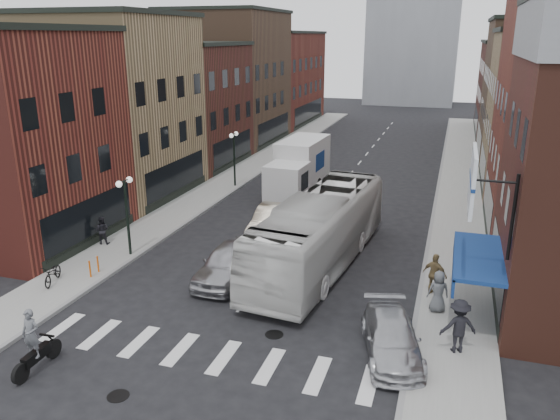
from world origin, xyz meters
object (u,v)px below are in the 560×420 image
(curb_car, at_px, (392,338))
(parked_bicycle, at_px, (53,273))
(ped_left_solo, at_px, (102,230))
(ped_right_b, at_px, (435,274))
(box_truck, at_px, (299,168))
(ped_right_a, at_px, (459,326))
(streetlamp_near, at_px, (126,202))
(bike_rack, at_px, (94,266))
(sedan_left_far, at_px, (272,221))
(streetlamp_far, at_px, (234,149))
(sedan_left_near, at_px, (229,263))
(transit_bus, at_px, (320,231))
(motorcycle_rider, at_px, (33,343))
(billboard_sign, at_px, (475,182))
(ped_right_c, at_px, (438,292))

(curb_car, bearing_deg, parked_bicycle, 161.40)
(parked_bicycle, bearing_deg, ped_left_solo, 80.84)
(ped_right_b, bearing_deg, ped_left_solo, 20.67)
(box_truck, bearing_deg, ped_right_b, -51.65)
(ped_right_a, bearing_deg, box_truck, -79.73)
(streetlamp_near, bearing_deg, ped_left_solo, 159.54)
(bike_rack, bearing_deg, sedan_left_far, 52.30)
(streetlamp_far, relative_size, ped_right_b, 2.22)
(sedan_left_near, bearing_deg, ped_right_a, -17.32)
(transit_bus, xyz_separation_m, parked_bicycle, (-10.85, -5.94, -1.18))
(streetlamp_near, bearing_deg, parked_bicycle, -109.28)
(streetlamp_near, distance_m, streetlamp_far, 14.00)
(sedan_left_far, bearing_deg, sedan_left_near, -92.56)
(motorcycle_rider, xyz_separation_m, parked_bicycle, (-3.93, 5.63, -0.46))
(streetlamp_far, relative_size, sedan_left_near, 0.83)
(transit_bus, distance_m, sedan_left_far, 4.92)
(billboard_sign, distance_m, ped_right_c, 5.56)
(box_truck, xyz_separation_m, ped_right_c, (10.29, -15.60, -0.81))
(streetlamp_near, xyz_separation_m, sedan_left_near, (5.87, -1.00, -2.06))
(streetlamp_far, distance_m, parked_bicycle, 18.22)
(streetlamp_near, relative_size, bike_rack, 5.14)
(motorcycle_rider, bearing_deg, streetlamp_near, 101.73)
(box_truck, bearing_deg, streetlamp_near, -106.24)
(streetlamp_near, bearing_deg, motorcycle_rider, -75.36)
(curb_car, height_order, ped_left_solo, ped_left_solo)
(transit_bus, xyz_separation_m, sedan_left_near, (-3.57, -2.92, -0.94))
(box_truck, height_order, parked_bicycle, box_truck)
(ped_right_a, bearing_deg, ped_left_solo, -36.54)
(ped_right_b, bearing_deg, box_truck, -31.09)
(curb_car, height_order, ped_right_a, ped_right_a)
(billboard_sign, xyz_separation_m, curb_car, (-2.23, -1.52, -5.47))
(bike_rack, bearing_deg, streetlamp_near, 85.76)
(streetlamp_near, xyz_separation_m, bike_rack, (-0.20, -2.70, -2.36))
(bike_rack, distance_m, ped_right_c, 15.41)
(ped_right_a, xyz_separation_m, ped_right_b, (-1.01, 4.33, -0.06))
(curb_car, relative_size, ped_right_c, 2.63)
(streetlamp_near, bearing_deg, billboard_sign, -12.35)
(transit_bus, relative_size, sedan_left_far, 2.55)
(transit_bus, height_order, ped_right_a, transit_bus)
(ped_right_c, bearing_deg, sedan_left_near, -17.26)
(motorcycle_rider, xyz_separation_m, ped_right_a, (13.43, 5.34, 0.07))
(streetlamp_near, bearing_deg, streetlamp_far, 90.00)
(sedan_left_near, xyz_separation_m, parked_bicycle, (-7.27, -3.02, -0.24))
(motorcycle_rider, relative_size, ped_right_c, 1.32)
(transit_bus, bearing_deg, curb_car, -52.39)
(curb_car, bearing_deg, sedan_left_far, 112.71)
(bike_rack, bearing_deg, box_truck, 73.24)
(curb_car, distance_m, parked_bicycle, 15.20)
(streetlamp_near, bearing_deg, ped_right_b, 0.10)
(motorcycle_rider, height_order, ped_right_a, motorcycle_rider)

